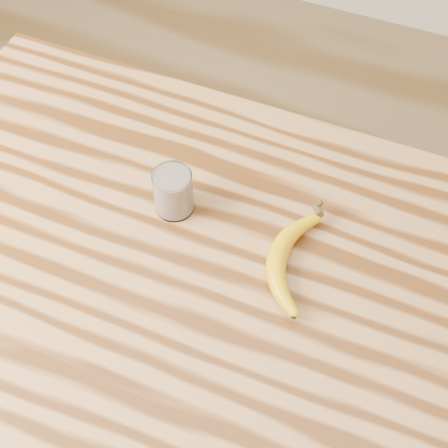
% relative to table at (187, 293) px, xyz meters
% --- Properties ---
extents(room, '(4.04, 4.04, 2.70)m').
position_rel_table_xyz_m(room, '(0.00, 0.00, 0.58)').
color(room, brown).
rests_on(room, ground).
extents(table, '(1.20, 0.80, 0.90)m').
position_rel_table_xyz_m(table, '(0.00, 0.00, 0.00)').
color(table, '#AD7644').
rests_on(table, ground).
extents(smoothie_glass, '(0.07, 0.07, 0.09)m').
position_rel_table_xyz_m(smoothie_glass, '(-0.06, 0.09, 0.17)').
color(smoothie_glass, white).
rests_on(smoothie_glass, table).
extents(banana, '(0.14, 0.30, 0.04)m').
position_rel_table_xyz_m(banana, '(0.15, 0.05, 0.15)').
color(banana, '#E0A207').
rests_on(banana, table).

